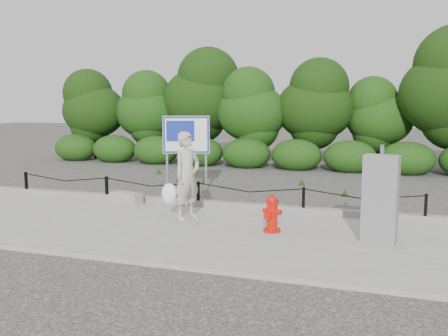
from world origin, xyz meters
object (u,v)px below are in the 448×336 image
pedestrian (186,177)px  concrete_block (126,198)px  fire_hydrant (272,214)px  advertising_sign (186,138)px  utility_cabinet (380,199)px

pedestrian → concrete_block: size_ratio=2.15×
pedestrian → fire_hydrant: bearing=-80.1°
concrete_block → advertising_sign: bearing=78.8°
concrete_block → utility_cabinet: utility_cabinet is taller
fire_hydrant → utility_cabinet: bearing=14.8°
fire_hydrant → utility_cabinet: size_ratio=0.43×
pedestrian → advertising_sign: bearing=45.5°
concrete_block → advertising_sign: advertising_sign is taller
concrete_block → advertising_sign: (0.51, 2.59, 1.31)m
fire_hydrant → utility_cabinet: (1.94, -0.05, 0.43)m
utility_cabinet → advertising_sign: size_ratio=0.79×
pedestrian → concrete_block: 2.38m
fire_hydrant → concrete_block: fire_hydrant is taller
pedestrian → utility_cabinet: bearing=-74.5°
utility_cabinet → advertising_sign: (-5.39, 4.07, 0.67)m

